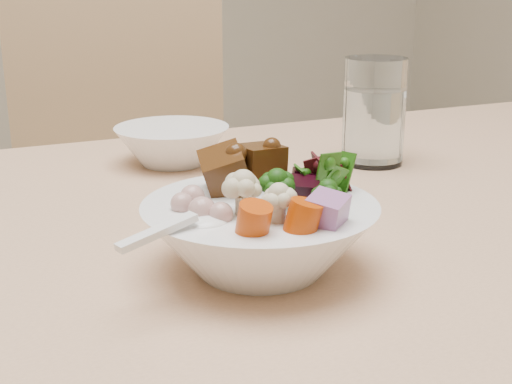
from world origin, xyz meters
TOP-DOWN VIEW (x-y plane):
  - dining_table at (0.22, -0.13)m, footprint 1.44×0.81m
  - chair_far at (0.04, 0.49)m, footprint 0.48×0.48m
  - food_bowl at (-0.02, -0.25)m, footprint 0.19×0.19m
  - soup_spoon at (-0.08, -0.28)m, footprint 0.09×0.04m
  - water_glass at (0.25, 0.00)m, footprint 0.08×0.08m
  - side_bowl at (0.02, 0.10)m, footprint 0.15×0.15m

SIDE VIEW (x-z plane):
  - chair_far at x=0.04m, z-range 0.05..0.93m
  - dining_table at x=0.22m, z-range 0.27..0.94m
  - side_bowl at x=0.02m, z-range 0.67..0.72m
  - food_bowl at x=-0.02m, z-range 0.65..0.76m
  - soup_spoon at x=-0.08m, z-range 0.72..0.74m
  - water_glass at x=0.25m, z-range 0.67..0.80m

